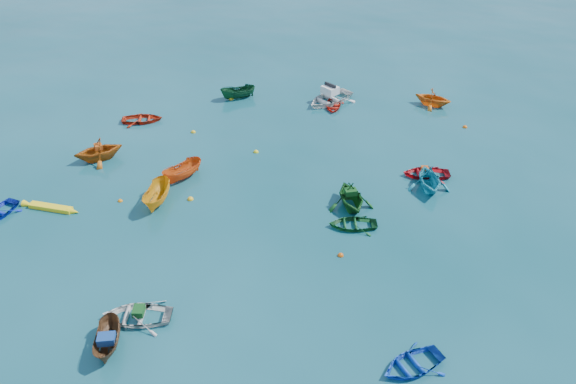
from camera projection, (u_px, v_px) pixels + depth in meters
The scene contains 29 objects.
ground at pixel (245, 243), 30.26m from camera, with size 160.00×160.00×0.00m, color #0A414A.
dinghy_white_near at pixel (138, 318), 25.72m from camera, with size 2.27×3.18×0.66m, color silver.
sampan_brown_mid at pixel (110, 347), 24.32m from camera, with size 1.01×2.69×1.04m, color brown.
dinghy_blue_se at pixel (412, 367), 23.44m from camera, with size 2.03×2.83×0.59m, color #0E42B8.
dinghy_orange_w at pixel (100, 159), 37.73m from camera, with size 2.72×3.15×1.66m, color #BB5811.
sampan_yellow_mid at pixel (158, 203), 33.43m from camera, with size 1.21×3.21×1.24m, color orange.
dinghy_green_e at pixel (352, 226), 31.54m from camera, with size 1.94×2.72×0.56m, color #135525.
dinghy_cyan_se at pixel (428, 188), 34.78m from camera, with size 2.62×3.04×1.60m, color #1C9BB2.
dinghy_red_nw at pixel (143, 121), 42.47m from camera, with size 2.16×3.02×0.63m, color red.
sampan_orange_n at pixel (183, 179), 35.72m from camera, with size 1.15×3.05×1.18m, color #E05715.
dinghy_green_n at pixel (350, 207), 33.13m from camera, with size 2.70×3.13×1.65m, color #124E18.
dinghy_red_ne at pixel (426, 176), 36.00m from camera, with size 2.13×2.98×0.62m, color #B50F18.
dinghy_red_far at pixel (333, 107), 44.55m from camera, with size 1.82×2.55×0.53m, color red.
dinghy_orange_far at pixel (432, 105), 44.86m from camera, with size 2.48×2.87×1.51m, color orange.
sampan_green_far at pixel (238, 98), 46.00m from camera, with size 1.10×2.93×1.13m, color #104624.
kayak_yellow at pixel (51, 209), 32.92m from camera, with size 0.49×3.39×0.33m, color yellow, non-canonical shape.
motorboat_white at pixel (330, 102), 45.40m from camera, with size 3.07×4.30×1.49m, color white.
tarp_green_a at pixel (139, 311), 25.45m from camera, with size 0.65×0.49×0.31m, color #134D1B.
tarp_blue_a at pixel (106, 339), 23.81m from camera, with size 0.73×0.55×0.35m, color navy.
tarp_orange_a at pixel (98, 146), 37.21m from camera, with size 0.63×0.47×0.30m, color #BA4A13.
tarp_green_b at pixel (351, 192), 32.66m from camera, with size 0.69×0.52×0.33m, color #134C18.
tarp_orange_b at pixel (425, 170), 35.75m from camera, with size 0.61×0.46×0.30m, color #B84812.
buoy_ye_a at pixel (190, 200), 33.76m from camera, with size 0.37×0.37×0.37m, color yellow.
buoy_ye_b at pixel (193, 132), 40.98m from camera, with size 0.35×0.35×0.35m, color gold.
buoy_or_c at pixel (120, 201), 33.60m from camera, with size 0.29×0.29×0.29m, color orange.
buoy_ye_c at pixel (256, 152), 38.54m from camera, with size 0.35×0.35×0.35m, color yellow.
buoy_or_d at pixel (341, 256), 29.41m from camera, with size 0.33×0.33×0.33m, color #D1530B.
buoy_ye_d at pixel (231, 99), 45.80m from camera, with size 0.37×0.37×0.37m, color yellow.
buoy_or_e at pixel (465, 127), 41.64m from camera, with size 0.34×0.34×0.34m, color #E45D0C.
Camera 1 is at (13.17, -19.78, 19.09)m, focal length 35.00 mm.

